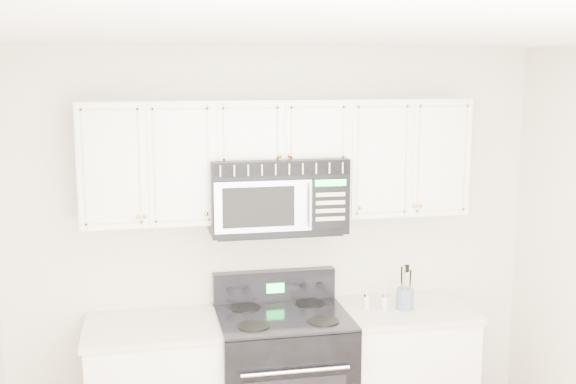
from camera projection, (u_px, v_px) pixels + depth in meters
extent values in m
cube|color=white|center=(353.00, 32.00, 2.89)|extent=(3.50, 3.50, 0.01)
cube|color=white|center=(275.00, 245.00, 4.80)|extent=(3.50, 0.01, 2.60)
cube|color=#C1B39E|center=(155.00, 327.00, 4.40)|extent=(0.86, 0.65, 0.04)
cube|color=white|center=(402.00, 376.00, 4.79)|extent=(0.82, 0.63, 0.88)
cube|color=#C1B39E|center=(404.00, 310.00, 4.72)|extent=(0.86, 0.65, 0.04)
cylinder|color=silver|center=(296.00, 372.00, 4.19)|extent=(0.64, 0.02, 0.02)
cube|color=black|center=(283.00, 316.00, 4.52)|extent=(0.82, 0.70, 0.02)
cube|color=black|center=(274.00, 286.00, 4.80)|extent=(0.82, 0.08, 0.21)
cube|color=#0BFC41|center=(275.00, 288.00, 4.76)|extent=(0.12, 0.00, 0.06)
cube|color=white|center=(146.00, 163.00, 4.38)|extent=(0.80, 0.33, 0.75)
cube|color=white|center=(402.00, 156.00, 4.70)|extent=(0.80, 0.33, 0.75)
cube|color=white|center=(279.00, 131.00, 4.51)|extent=(0.84, 0.33, 0.39)
sphere|color=gold|center=(145.00, 216.00, 4.24)|extent=(0.03, 0.03, 0.03)
sphere|color=gold|center=(206.00, 214.00, 4.31)|extent=(0.03, 0.03, 0.03)
sphere|color=gold|center=(360.00, 208.00, 4.50)|extent=(0.03, 0.03, 0.03)
sphere|color=gold|center=(415.00, 206.00, 4.57)|extent=(0.03, 0.03, 0.03)
sphere|color=gold|center=(280.00, 156.00, 4.34)|extent=(0.03, 0.03, 0.03)
sphere|color=gold|center=(290.00, 155.00, 4.36)|extent=(0.03, 0.03, 0.03)
cylinder|color=#B4300C|center=(288.00, 164.00, 4.36)|extent=(0.00, 0.00, 0.11)
sphere|color=gold|center=(288.00, 174.00, 4.37)|extent=(0.04, 0.04, 0.04)
cube|color=black|center=(276.00, 194.00, 4.52)|extent=(0.84, 0.42, 0.47)
cube|color=beige|center=(282.00, 169.00, 4.30)|extent=(0.82, 0.01, 0.08)
cube|color=#9595A6|center=(264.00, 207.00, 4.30)|extent=(0.59, 0.01, 0.31)
cube|color=black|center=(259.00, 207.00, 4.29)|extent=(0.43, 0.01, 0.24)
cube|color=black|center=(330.00, 204.00, 4.38)|extent=(0.23, 0.01, 0.31)
cube|color=#0BFC41|center=(331.00, 183.00, 4.35)|extent=(0.19, 0.00, 0.04)
cylinder|color=silver|center=(311.00, 206.00, 4.32)|extent=(0.02, 0.02, 0.27)
cylinder|color=#3E5870|center=(405.00, 299.00, 4.66)|extent=(0.11, 0.11, 0.14)
cylinder|color=#8F6E4B|center=(410.00, 288.00, 4.65)|extent=(0.01, 0.01, 0.24)
cylinder|color=black|center=(402.00, 286.00, 4.67)|extent=(0.01, 0.01, 0.26)
cylinder|color=#8F6E4B|center=(405.00, 287.00, 4.62)|extent=(0.01, 0.01, 0.28)
cylinder|color=black|center=(410.00, 288.00, 4.66)|extent=(0.01, 0.01, 0.24)
cylinder|color=#8F6E4B|center=(402.00, 286.00, 4.67)|extent=(0.01, 0.01, 0.26)
cylinder|color=silver|center=(367.00, 302.00, 4.68)|extent=(0.04, 0.04, 0.08)
cylinder|color=silver|center=(367.00, 295.00, 4.67)|extent=(0.04, 0.04, 0.02)
cylinder|color=silver|center=(385.00, 303.00, 4.65)|extent=(0.04, 0.04, 0.09)
cylinder|color=silver|center=(385.00, 295.00, 4.65)|extent=(0.04, 0.04, 0.02)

